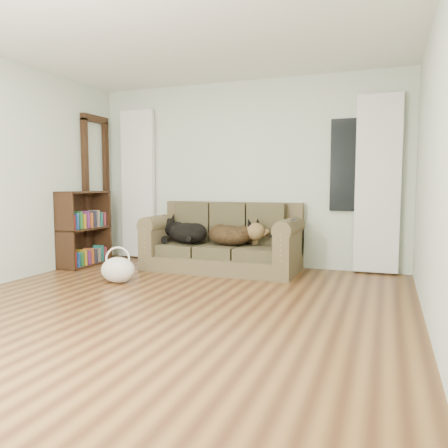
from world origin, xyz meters
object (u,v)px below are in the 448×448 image
(dog_black_lab, at_px, (185,233))
(tote_bag, at_px, (118,269))
(sofa, at_px, (222,237))
(dog_shepherd, at_px, (232,234))
(bookshelf, at_px, (84,230))

(dog_black_lab, bearing_deg, tote_bag, -71.46)
(sofa, bearing_deg, dog_shepherd, -9.85)
(dog_shepherd, height_order, tote_bag, dog_shepherd)
(sofa, distance_m, dog_shepherd, 0.16)
(dog_shepherd, relative_size, tote_bag, 1.58)
(dog_black_lab, relative_size, tote_bag, 1.64)
(dog_black_lab, distance_m, bookshelf, 1.46)
(sofa, relative_size, dog_shepherd, 3.08)
(sofa, distance_m, dog_black_lab, 0.52)
(bookshelf, bearing_deg, tote_bag, -32.54)
(tote_bag, xyz_separation_m, bookshelf, (-1.08, 0.78, 0.34))
(dog_shepherd, bearing_deg, sofa, 11.28)
(dog_black_lab, bearing_deg, dog_shepherd, 38.59)
(dog_black_lab, distance_m, dog_shepherd, 0.68)
(dog_black_lab, relative_size, bookshelf, 0.64)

